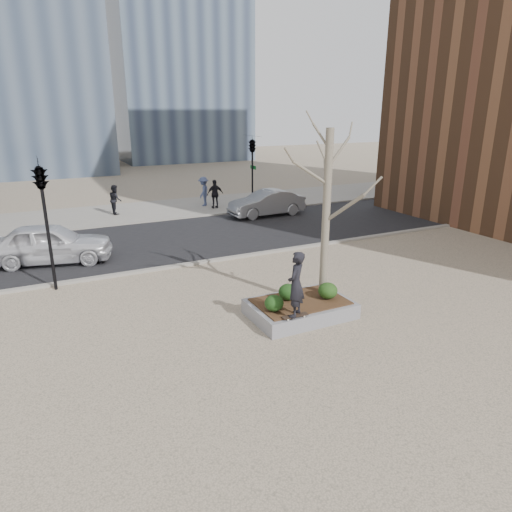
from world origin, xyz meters
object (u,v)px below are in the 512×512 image
police_car (50,243)px  skateboarder (296,284)px  skateboard (295,317)px  planter (300,309)px

police_car → skateboarder: bearing=-135.5°
skateboarder → police_car: skateboarder is taller
skateboarder → police_car: bearing=-101.0°
skateboard → police_car: (-5.71, 9.65, 0.35)m
planter → skateboard: skateboard is taller
skateboard → planter: bearing=52.3°
planter → skateboard: (-0.71, -0.87, 0.26)m
planter → skateboarder: (-0.71, -0.87, 1.23)m
skateboarder → police_car: 11.23m
skateboard → skateboarder: bearing=1.6°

